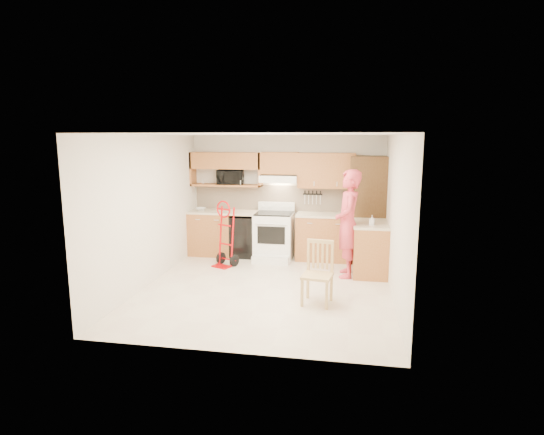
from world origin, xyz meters
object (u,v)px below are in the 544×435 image
(person, at_px, (348,224))
(hand_truck, at_px, (224,237))
(microwave, at_px, (230,177))
(range, at_px, (273,232))
(dining_chair, at_px, (317,273))

(person, xyz_separation_m, hand_truck, (-2.33, 0.22, -0.38))
(microwave, distance_m, person, 2.80)
(range, relative_size, hand_truck, 0.98)
(dining_chair, bearing_deg, hand_truck, 146.96)
(range, height_order, dining_chair, range)
(person, bearing_deg, hand_truck, -98.32)
(person, bearing_deg, microwave, -118.65)
(range, bearing_deg, microwave, 163.13)
(hand_truck, xyz_separation_m, dining_chair, (1.91, -1.66, -0.10))
(person, bearing_deg, dining_chair, -19.33)
(microwave, height_order, range, microwave)
(microwave, bearing_deg, person, -32.25)
(hand_truck, bearing_deg, microwave, 121.38)
(microwave, height_order, person, person)
(person, height_order, dining_chair, person)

